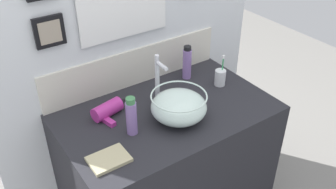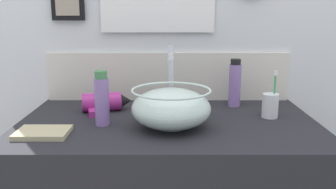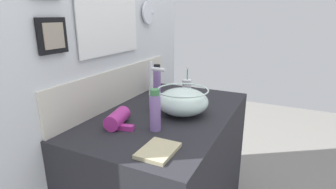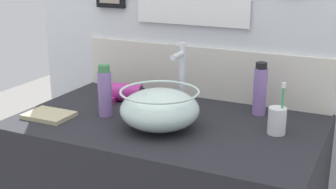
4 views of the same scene
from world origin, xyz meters
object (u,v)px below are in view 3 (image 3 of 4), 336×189
Objects in this scene: faucet at (152,83)px; hair_drier at (119,118)px; glass_bowl_sink at (182,101)px; soap_dispenser at (157,80)px; shampoo_bottle at (155,111)px; toothbrush_cup at (187,86)px; hand_towel at (158,151)px.

faucet is 1.31× the size of hair_drier.
soap_dispenser is at bearing 47.63° from glass_bowl_sink.
faucet reaches higher than hair_drier.
shampoo_bottle is at bearing -152.82° from soap_dispenser.
toothbrush_cup is at bearing 8.66° from shampoo_bottle.
hand_towel is (-0.80, -0.20, -0.04)m from toothbrush_cup.
hair_drier is at bearing 140.43° from glass_bowl_sink.
hand_towel is at bearing -117.98° from hair_drier.
toothbrush_cup is at bearing 18.60° from glass_bowl_sink.
hair_drier is at bearing 62.02° from hand_towel.
faucet reaches higher than hand_towel.
hand_towel is at bearing -148.55° from shampoo_bottle.
shampoo_bottle is 1.15× the size of hand_towel.
soap_dispenser is 1.03× the size of shampoo_bottle.
hair_drier reaches higher than hand_towel.
soap_dispenser reaches higher than hand_towel.
faucet is at bearing 90.00° from glass_bowl_sink.
hand_towel is (-0.16, -0.30, -0.03)m from hair_drier.
hand_towel is at bearing -148.48° from faucet.
shampoo_bottle is (-0.24, 0.03, 0.02)m from glass_bowl_sink.
soap_dispenser is (0.27, 0.30, 0.03)m from glass_bowl_sink.
glass_bowl_sink reaches higher than hand_towel.
hand_towel is at bearing -165.70° from toothbrush_cup.
soap_dispenser reaches higher than hair_drier.
faucet is at bearing -157.09° from soap_dispenser.
glass_bowl_sink is 1.53× the size of toothbrush_cup.
hair_drier is 1.15× the size of toothbrush_cup.
hair_drier is at bearing 171.84° from toothbrush_cup.
faucet is at bearing -7.92° from hair_drier.
hair_drier is 0.34m from hand_towel.
glass_bowl_sink is at bearing 10.30° from hand_towel.
faucet is at bearing 31.57° from shampoo_bottle.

